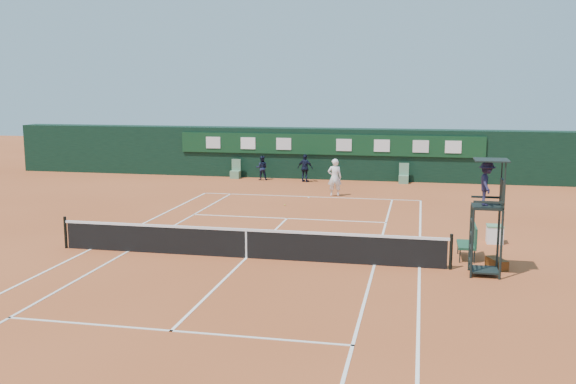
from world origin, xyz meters
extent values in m
plane|color=#B7562B|center=(0.00, 0.00, 0.00)|extent=(90.00, 90.00, 0.00)
cube|color=silver|center=(0.00, 11.88, 0.01)|extent=(11.05, 0.08, 0.01)
cube|color=white|center=(5.49, 0.00, 0.01)|extent=(0.08, 23.85, 0.01)
cube|color=white|center=(-5.49, 0.00, 0.01)|extent=(0.08, 23.85, 0.01)
cube|color=white|center=(4.12, 0.00, 0.01)|extent=(0.08, 23.85, 0.01)
cube|color=silver|center=(-4.12, 0.00, 0.01)|extent=(0.08, 23.85, 0.01)
cube|color=white|center=(0.00, 6.40, 0.01)|extent=(8.31, 0.08, 0.01)
cube|color=silver|center=(0.00, -6.40, 0.01)|extent=(8.31, 0.08, 0.01)
cube|color=white|center=(0.00, 0.00, 0.01)|extent=(0.08, 12.88, 0.01)
cube|color=silver|center=(0.00, 11.73, 0.01)|extent=(0.08, 0.30, 0.01)
cube|color=black|center=(0.00, 0.00, 0.45)|extent=(12.60, 0.04, 0.90)
cube|color=white|center=(0.00, 0.00, 0.93)|extent=(12.80, 0.06, 0.08)
cube|color=silver|center=(0.00, 0.00, 0.46)|extent=(0.06, 0.05, 0.92)
cylinder|color=black|center=(6.40, 0.00, 0.55)|extent=(0.10, 0.10, 1.10)
cylinder|color=black|center=(-6.40, 0.00, 0.55)|extent=(0.10, 0.10, 1.10)
cube|color=black|center=(0.00, 18.75, 1.50)|extent=(40.00, 1.50, 3.00)
cube|color=#0E331A|center=(0.00, 17.94, 2.10)|extent=(18.00, 0.10, 1.20)
cube|color=silver|center=(-7.00, 17.87, 2.10)|extent=(0.90, 0.04, 0.70)
cube|color=white|center=(-4.80, 17.87, 2.10)|extent=(0.90, 0.04, 0.70)
cube|color=silver|center=(-2.60, 17.87, 2.10)|extent=(0.90, 0.04, 0.70)
cube|color=silver|center=(1.00, 17.87, 2.10)|extent=(0.90, 0.04, 0.70)
cube|color=silver|center=(3.20, 17.87, 2.10)|extent=(0.90, 0.04, 0.70)
cube|color=silver|center=(5.40, 17.87, 2.10)|extent=(0.90, 0.04, 0.70)
cube|color=silver|center=(7.20, 17.87, 2.10)|extent=(0.90, 0.04, 0.70)
cube|color=#5B8B64|center=(-5.50, 17.45, 0.23)|extent=(0.55, 0.50, 0.46)
cube|color=#558261|center=(-5.50, 17.67, 0.80)|extent=(0.55, 0.06, 0.70)
cube|color=#578664|center=(4.50, 17.45, 0.23)|extent=(0.55, 0.50, 0.46)
cube|color=#598866|center=(4.50, 17.67, 0.80)|extent=(0.55, 0.06, 0.70)
cylinder|color=black|center=(6.94, -0.78, 1.00)|extent=(0.07, 0.07, 2.00)
cylinder|color=black|center=(6.94, 0.02, 1.00)|extent=(0.07, 0.07, 2.00)
cylinder|color=black|center=(7.74, -0.78, 1.00)|extent=(0.07, 0.07, 2.00)
cylinder|color=black|center=(7.74, 0.02, 1.00)|extent=(0.07, 0.07, 2.00)
cube|color=black|center=(7.34, -0.38, 2.04)|extent=(0.85, 0.85, 0.08)
cube|color=black|center=(7.74, -0.38, 2.45)|extent=(0.06, 0.85, 0.80)
cube|color=black|center=(7.34, -0.80, 2.25)|extent=(0.85, 0.05, 0.06)
cube|color=black|center=(7.34, 0.04, 2.25)|extent=(0.85, 0.05, 0.06)
cylinder|color=black|center=(7.74, -0.78, 2.90)|extent=(0.04, 0.04, 1.00)
cylinder|color=black|center=(7.74, 0.02, 2.90)|extent=(0.04, 0.04, 1.00)
cube|color=black|center=(7.39, -0.38, 3.40)|extent=(0.95, 0.95, 0.04)
cube|color=black|center=(7.34, -0.38, 0.15)|extent=(0.80, 0.80, 0.05)
cube|color=black|center=(6.94, -0.38, 0.40)|extent=(0.04, 0.80, 0.04)
cube|color=black|center=(6.94, -0.38, 0.80)|extent=(0.04, 0.80, 0.04)
cube|color=black|center=(6.94, -0.38, 1.20)|extent=(0.04, 0.80, 0.04)
cube|color=black|center=(6.94, -0.38, 1.60)|extent=(0.04, 0.80, 0.04)
imported|color=#1C1933|center=(7.29, -0.38, 2.72)|extent=(0.47, 0.82, 1.28)
cube|color=#1B452D|center=(6.94, 1.39, 0.45)|extent=(0.55, 1.20, 0.08)
cube|color=#1A422D|center=(7.19, 1.39, 0.80)|extent=(0.06, 1.20, 0.60)
cylinder|color=black|center=(6.72, 0.84, 0.20)|extent=(0.04, 0.04, 0.41)
cylinder|color=black|center=(7.16, 0.84, 0.20)|extent=(0.04, 0.04, 0.41)
cylinder|color=black|center=(6.72, 1.94, 0.20)|extent=(0.04, 0.04, 0.41)
cylinder|color=black|center=(7.16, 1.94, 0.20)|extent=(0.04, 0.04, 0.41)
cube|color=black|center=(7.79, 0.42, 0.15)|extent=(0.65, 0.88, 0.30)
cube|color=white|center=(8.06, 3.74, 0.30)|extent=(0.55, 0.55, 0.60)
cube|color=#57855B|center=(8.06, 3.74, 0.62)|extent=(0.57, 0.57, 0.05)
sphere|color=gold|center=(-0.70, 9.27, 0.03)|extent=(0.06, 0.06, 0.06)
imported|color=white|center=(1.21, 12.36, 0.95)|extent=(0.77, 0.58, 1.90)
imported|color=black|center=(-3.77, 17.13, 0.71)|extent=(0.78, 0.65, 1.43)
imported|color=black|center=(-1.11, 16.85, 0.81)|extent=(1.02, 0.63, 1.62)
camera|label=1|loc=(5.40, -19.38, 5.47)|focal=40.00mm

